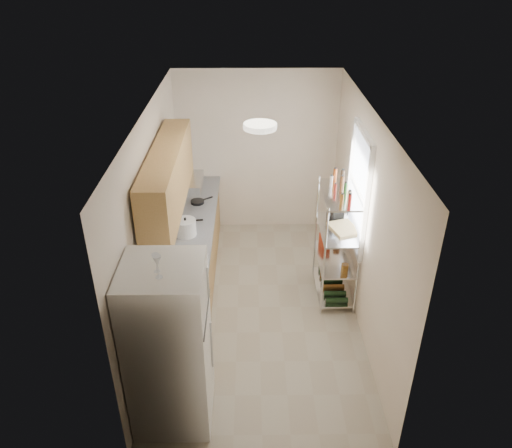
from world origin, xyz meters
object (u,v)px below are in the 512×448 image
at_px(frying_pan_large, 182,222).
at_px(espresso_machine, 336,207).
at_px(refrigerator, 169,346).
at_px(rice_cooker, 186,227).
at_px(cutting_board, 344,228).

xyz_separation_m(frying_pan_large, espresso_machine, (2.04, -0.04, 0.23)).
distance_m(refrigerator, rice_cooker, 2.03).
height_order(cutting_board, espresso_machine, espresso_machine).
bearing_deg(frying_pan_large, espresso_machine, -9.67).
xyz_separation_m(frying_pan_large, cutting_board, (2.10, -0.38, 0.10)).
height_order(refrigerator, frying_pan_large, refrigerator).
distance_m(rice_cooker, cutting_board, 2.02).
bearing_deg(cutting_board, frying_pan_large, 169.74).
bearing_deg(cutting_board, rice_cooker, 178.02).
bearing_deg(rice_cooker, frying_pan_large, 105.36).
bearing_deg(refrigerator, rice_cooker, 91.79).
relative_size(frying_pan_large, espresso_machine, 0.89).
bearing_deg(frying_pan_large, rice_cooker, -83.14).
height_order(rice_cooker, espresso_machine, espresso_machine).
bearing_deg(refrigerator, espresso_machine, 50.51).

